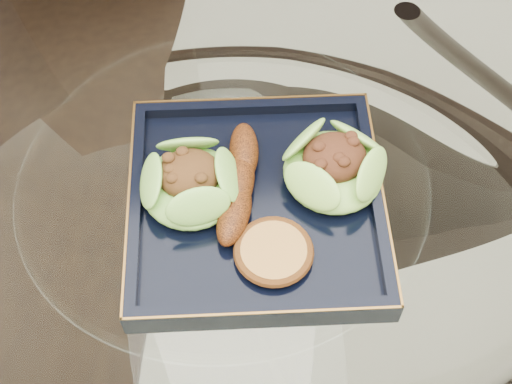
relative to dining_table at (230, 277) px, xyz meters
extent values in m
cylinder|color=white|center=(0.00, 0.00, 0.16)|extent=(1.10, 1.10, 0.01)
torus|color=black|center=(0.00, 0.00, 0.16)|extent=(1.13, 1.13, 0.02)
cylinder|color=black|center=(0.28, 0.28, -0.22)|extent=(0.04, 0.04, 0.75)
cylinder|color=black|center=(-0.28, 0.28, -0.22)|extent=(0.04, 0.04, 0.75)
cube|color=black|center=(-0.23, 0.29, -0.15)|extent=(0.47, 0.47, 0.04)
cylinder|color=black|center=(-0.10, 0.08, -0.38)|extent=(0.03, 0.03, 0.43)
cylinder|color=black|center=(-0.37, 0.49, -0.38)|extent=(0.03, 0.03, 0.43)
cylinder|color=black|center=(-0.03, 0.42, -0.38)|extent=(0.03, 0.03, 0.43)
cube|color=black|center=(0.03, -0.01, 0.17)|extent=(0.30, 0.30, 0.02)
ellipsoid|color=#4E932A|center=(-0.03, 0.01, 0.20)|extent=(0.14, 0.14, 0.04)
ellipsoid|color=#6AA22F|center=(0.12, 0.01, 0.20)|extent=(0.14, 0.14, 0.04)
ellipsoid|color=#672B0A|center=(0.02, 0.01, 0.20)|extent=(0.07, 0.15, 0.03)
cylinder|color=#B6813C|center=(0.04, -0.08, 0.19)|extent=(0.09, 0.09, 0.01)
camera|label=1|loc=(-0.03, -0.42, 0.82)|focal=50.00mm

